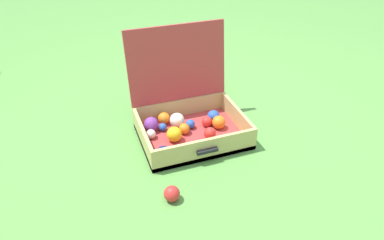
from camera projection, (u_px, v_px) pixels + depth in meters
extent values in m
plane|color=#569342|center=(202.00, 128.00, 2.02)|extent=(16.00, 16.00, 0.00)
cube|color=#B23838|center=(192.00, 135.00, 1.94)|extent=(0.56, 0.43, 0.03)
cube|color=tan|center=(143.00, 138.00, 1.83)|extent=(0.02, 0.43, 0.13)
cube|color=tan|center=(237.00, 118.00, 1.98)|extent=(0.02, 0.43, 0.13)
cube|color=tan|center=(206.00, 150.00, 1.75)|extent=(0.53, 0.02, 0.13)
cube|color=tan|center=(180.00, 109.00, 2.07)|extent=(0.53, 0.02, 0.13)
cube|color=#B23838|center=(177.00, 64.00, 1.95)|extent=(0.56, 0.08, 0.43)
cube|color=black|center=(207.00, 151.00, 1.73)|extent=(0.11, 0.02, 0.02)
sphere|color=blue|center=(213.00, 116.00, 2.01)|extent=(0.07, 0.07, 0.07)
sphere|color=purple|center=(151.00, 124.00, 1.93)|extent=(0.08, 0.08, 0.08)
sphere|color=blue|center=(190.00, 124.00, 1.96)|extent=(0.05, 0.05, 0.05)
sphere|color=orange|center=(184.00, 129.00, 1.92)|extent=(0.06, 0.06, 0.06)
sphere|color=red|center=(207.00, 122.00, 1.98)|extent=(0.06, 0.06, 0.06)
sphere|color=yellow|center=(174.00, 134.00, 1.86)|extent=(0.08, 0.08, 0.08)
sphere|color=navy|center=(164.00, 152.00, 1.74)|extent=(0.07, 0.07, 0.07)
sphere|color=red|center=(210.00, 133.00, 1.88)|extent=(0.06, 0.06, 0.06)
sphere|color=white|center=(151.00, 134.00, 1.88)|extent=(0.05, 0.05, 0.05)
sphere|color=#CCDB38|center=(214.00, 143.00, 1.82)|extent=(0.05, 0.05, 0.05)
sphere|color=orange|center=(164.00, 118.00, 2.00)|extent=(0.07, 0.07, 0.07)
sphere|color=blue|center=(163.00, 127.00, 1.94)|extent=(0.05, 0.05, 0.05)
sphere|color=white|center=(177.00, 120.00, 1.97)|extent=(0.08, 0.08, 0.08)
sphere|color=orange|center=(219.00, 122.00, 1.96)|extent=(0.08, 0.08, 0.08)
sphere|color=purple|center=(178.00, 152.00, 1.75)|extent=(0.05, 0.05, 0.05)
sphere|color=red|center=(172.00, 194.00, 1.54)|extent=(0.07, 0.07, 0.07)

